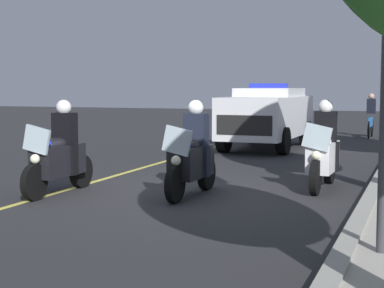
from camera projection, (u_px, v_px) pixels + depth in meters
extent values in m
plane|color=#28282B|center=(190.00, 193.00, 11.55)|extent=(80.00, 80.00, 0.00)
cube|color=#9E9B93|center=(370.00, 200.00, 10.42)|extent=(48.00, 0.24, 0.15)
cube|color=#E0D14C|center=(81.00, 186.00, 12.35)|extent=(48.00, 0.12, 0.01)
cylinder|color=black|center=(34.00, 182.00, 10.73)|extent=(0.64, 0.14, 0.64)
cylinder|color=black|center=(81.00, 171.00, 12.11)|extent=(0.64, 0.16, 0.64)
cube|color=black|center=(58.00, 160.00, 11.37)|extent=(1.21, 0.47, 0.56)
ellipsoid|color=black|center=(56.00, 144.00, 11.30)|extent=(0.57, 0.34, 0.24)
cube|color=silver|center=(37.00, 140.00, 10.75)|extent=(0.08, 0.56, 0.53)
sphere|color=#F9F4CC|center=(35.00, 159.00, 10.73)|extent=(0.17, 0.17, 0.17)
sphere|color=red|center=(34.00, 143.00, 10.94)|extent=(0.09, 0.09, 0.09)
sphere|color=#1933F2|center=(49.00, 143.00, 10.82)|extent=(0.09, 0.09, 0.09)
cube|color=black|center=(65.00, 129.00, 11.53)|extent=(0.29, 0.41, 0.60)
cube|color=black|center=(73.00, 160.00, 11.45)|extent=(0.18, 0.14, 0.56)
cube|color=black|center=(54.00, 159.00, 11.60)|extent=(0.18, 0.14, 0.56)
sphere|color=white|center=(64.00, 107.00, 11.48)|extent=(0.28, 0.28, 0.28)
cylinder|color=black|center=(175.00, 184.00, 10.51)|extent=(0.64, 0.14, 0.64)
cylinder|color=black|center=(207.00, 173.00, 11.89)|extent=(0.64, 0.16, 0.64)
cube|color=black|center=(191.00, 162.00, 11.15)|extent=(1.21, 0.47, 0.56)
ellipsoid|color=black|center=(190.00, 145.00, 11.08)|extent=(0.57, 0.34, 0.24)
cube|color=silver|center=(177.00, 141.00, 10.53)|extent=(0.08, 0.56, 0.53)
sphere|color=#F9F4CC|center=(176.00, 161.00, 10.51)|extent=(0.17, 0.17, 0.17)
sphere|color=red|center=(172.00, 144.00, 10.72)|extent=(0.09, 0.09, 0.09)
sphere|color=#1933F2|center=(189.00, 145.00, 10.60)|extent=(0.09, 0.09, 0.09)
cube|color=black|center=(196.00, 130.00, 11.31)|extent=(0.29, 0.41, 0.60)
cube|color=black|center=(205.00, 161.00, 11.24)|extent=(0.18, 0.14, 0.56)
cube|color=black|center=(185.00, 160.00, 11.39)|extent=(0.18, 0.14, 0.56)
sphere|color=white|center=(196.00, 108.00, 11.26)|extent=(0.28, 0.28, 0.28)
cylinder|color=black|center=(315.00, 178.00, 11.27)|extent=(0.64, 0.14, 0.64)
cylinder|color=black|center=(329.00, 168.00, 12.65)|extent=(0.64, 0.16, 0.64)
cube|color=white|center=(323.00, 157.00, 11.91)|extent=(1.21, 0.47, 0.56)
ellipsoid|color=white|center=(323.00, 142.00, 11.84)|extent=(0.57, 0.34, 0.24)
cube|color=silver|center=(317.00, 137.00, 11.29)|extent=(0.08, 0.56, 0.53)
sphere|color=#F9F4CC|center=(316.00, 155.00, 11.27)|extent=(0.17, 0.17, 0.17)
sphere|color=red|center=(310.00, 140.00, 11.48)|extent=(0.09, 0.09, 0.09)
sphere|color=#1933F2|center=(327.00, 141.00, 11.36)|extent=(0.09, 0.09, 0.09)
cube|color=black|center=(326.00, 127.00, 12.07)|extent=(0.29, 0.41, 0.60)
cube|color=black|center=(335.00, 156.00, 11.99)|extent=(0.18, 0.14, 0.56)
cube|color=black|center=(314.00, 156.00, 12.14)|extent=(0.18, 0.14, 0.56)
sphere|color=white|center=(326.00, 106.00, 12.02)|extent=(0.28, 0.28, 0.28)
cube|color=silver|center=(267.00, 116.00, 19.59)|extent=(4.95, 2.03, 1.24)
cube|color=silver|center=(270.00, 94.00, 19.80)|extent=(2.45, 1.81, 0.36)
cube|color=#2633D8|center=(268.00, 86.00, 19.59)|extent=(0.31, 1.21, 0.14)
cube|color=black|center=(245.00, 125.00, 17.39)|extent=(0.16, 1.62, 0.56)
cylinder|color=black|center=(283.00, 141.00, 17.88)|extent=(0.81, 0.30, 0.80)
cylinder|color=black|center=(224.00, 139.00, 18.55)|extent=(0.81, 0.30, 0.80)
cylinder|color=black|center=(306.00, 133.00, 20.74)|extent=(0.81, 0.30, 0.80)
cylinder|color=black|center=(253.00, 132.00, 21.41)|extent=(0.81, 0.30, 0.80)
cylinder|color=black|center=(369.00, 130.00, 23.36)|extent=(0.66, 0.06, 0.66)
cylinder|color=black|center=(372.00, 128.00, 24.38)|extent=(0.66, 0.06, 0.66)
cube|color=blue|center=(371.00, 122.00, 23.84)|extent=(1.00, 0.09, 0.36)
cube|color=black|center=(371.00, 106.00, 23.83)|extent=(0.25, 0.33, 0.56)
sphere|color=tan|center=(371.00, 96.00, 23.77)|extent=(0.22, 0.22, 0.22)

